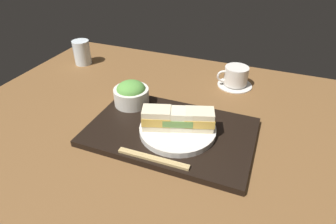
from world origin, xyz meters
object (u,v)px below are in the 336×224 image
at_px(sandwich_middle, 178,119).
at_px(sandwich_far, 199,120).
at_px(chopsticks_pair, 153,159).
at_px(sandwich_near, 157,118).
at_px(sandwich_plate, 178,130).
at_px(drinking_glass, 82,52).
at_px(salad_bowl, 131,94).
at_px(coffee_cup, 235,77).

xyz_separation_m(sandwich_middle, sandwich_far, (0.05, 0.02, 0.00)).
bearing_deg(chopsticks_pair, sandwich_near, 108.58).
bearing_deg(sandwich_middle, chopsticks_pair, -98.53).
bearing_deg(chopsticks_pair, sandwich_plate, 81.47).
height_order(sandwich_far, drinking_glass, drinking_glass).
xyz_separation_m(sandwich_plate, salad_bowl, (-0.18, 0.08, 0.03)).
distance_m(sandwich_near, coffee_cup, 0.40).
xyz_separation_m(sandwich_middle, drinking_glass, (-0.53, 0.31, -0.01)).
height_order(sandwich_middle, drinking_glass, drinking_glass).
distance_m(sandwich_near, chopsticks_pair, 0.12).
xyz_separation_m(sandwich_plate, chopsticks_pair, (-0.02, -0.12, -0.00)).
height_order(sandwich_far, coffee_cup, sandwich_far).
relative_size(sandwich_plate, chopsticks_pair, 1.14).
distance_m(sandwich_plate, chopsticks_pair, 0.12).
relative_size(sandwich_plate, sandwich_near, 2.36).
bearing_deg(coffee_cup, sandwich_middle, -104.39).
xyz_separation_m(salad_bowl, coffee_cup, (0.27, 0.27, -0.02)).
distance_m(chopsticks_pair, drinking_glass, 0.67).
relative_size(sandwich_far, coffee_cup, 0.72).
xyz_separation_m(sandwich_plate, sandwich_far, (0.05, 0.02, 0.04)).
height_order(sandwich_near, sandwich_far, sandwich_near).
bearing_deg(sandwich_middle, salad_bowl, 155.11).
relative_size(sandwich_far, salad_bowl, 0.84).
bearing_deg(sandwich_far, chopsticks_pair, -117.04).
xyz_separation_m(sandwich_plate, sandwich_middle, (-0.00, -0.00, 0.04)).
bearing_deg(sandwich_plate, sandwich_near, -161.19).
bearing_deg(drinking_glass, coffee_cup, 3.51).
height_order(salad_bowl, coffee_cup, salad_bowl).
height_order(salad_bowl, chopsticks_pair, salad_bowl).
height_order(salad_bowl, drinking_glass, drinking_glass).
height_order(sandwich_plate, salad_bowl, salad_bowl).
height_order(chopsticks_pair, coffee_cup, coffee_cup).
distance_m(sandwich_far, salad_bowl, 0.24).
height_order(sandwich_middle, salad_bowl, salad_bowl).
bearing_deg(chopsticks_pair, sandwich_far, 62.96).
height_order(sandwich_near, drinking_glass, drinking_glass).
xyz_separation_m(sandwich_near, chopsticks_pair, (0.03, -0.10, -0.04)).
xyz_separation_m(sandwich_near, drinking_glass, (-0.48, 0.33, -0.01)).
xyz_separation_m(sandwich_plate, coffee_cup, (0.09, 0.35, 0.01)).
relative_size(sandwich_middle, chopsticks_pair, 0.50).
distance_m(sandwich_plate, sandwich_far, 0.07).
height_order(sandwich_plate, drinking_glass, drinking_glass).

